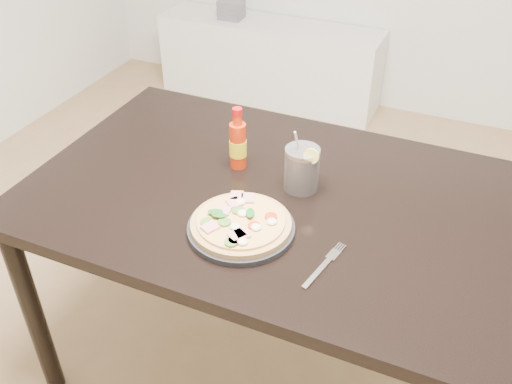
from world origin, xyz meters
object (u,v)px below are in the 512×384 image
at_px(plate, 241,228).
at_px(pizza, 241,222).
at_px(cola_cup, 302,170).
at_px(hot_sauce_bottle, 238,144).
at_px(dining_table, 272,215).
at_px(fork, 325,264).
at_px(media_console, 269,62).

distance_m(plate, pizza, 0.02).
bearing_deg(cola_cup, plate, -106.93).
bearing_deg(plate, hot_sauce_bottle, 116.52).
distance_m(pizza, cola_cup, 0.26).
relative_size(plate, cola_cup, 1.49).
relative_size(plate, hot_sauce_bottle, 1.43).
xyz_separation_m(dining_table, fork, (0.23, -0.23, 0.09)).
relative_size(pizza, cola_cup, 1.39).
relative_size(plate, pizza, 1.07).
distance_m(hot_sauce_bottle, cola_cup, 0.22).
xyz_separation_m(plate, cola_cup, (0.07, 0.25, 0.05)).
height_order(dining_table, pizza, pizza).
xyz_separation_m(cola_cup, media_console, (-0.88, 1.89, -0.56)).
relative_size(hot_sauce_bottle, media_console, 0.14).
bearing_deg(plate, cola_cup, 73.07).
xyz_separation_m(pizza, media_console, (-0.81, 2.14, -0.53)).
height_order(pizza, cola_cup, cola_cup).
height_order(dining_table, cola_cup, cola_cup).
distance_m(hot_sauce_bottle, fork, 0.50).
bearing_deg(fork, dining_table, 147.11).
distance_m(plate, media_console, 2.34).
relative_size(dining_table, fork, 7.46).
bearing_deg(dining_table, fork, -44.54).
bearing_deg(pizza, fork, -8.00).
xyz_separation_m(pizza, fork, (0.24, -0.03, -0.02)).
xyz_separation_m(dining_table, plate, (-0.01, -0.19, 0.09)).
xyz_separation_m(plate, fork, (0.24, -0.03, -0.01)).
bearing_deg(dining_table, hot_sauce_bottle, 150.56).
distance_m(fork, media_console, 2.46).
xyz_separation_m(hot_sauce_bottle, cola_cup, (0.21, -0.03, -0.02)).
height_order(dining_table, media_console, dining_table).
bearing_deg(dining_table, plate, -93.17).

